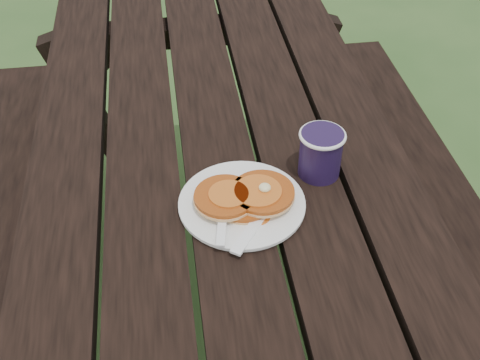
{
  "coord_description": "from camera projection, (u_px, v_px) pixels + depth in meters",
  "views": [
    {
      "loc": [
        -0.09,
        -0.95,
        1.51
      ],
      "look_at": [
        0.02,
        -0.16,
        0.8
      ],
      "focal_mm": 45.0,
      "sensor_mm": 36.0,
      "label": 1
    }
  ],
  "objects": [
    {
      "name": "picnic_table",
      "position": [
        221.0,
        269.0,
        1.47
      ],
      "size": [
        1.36,
        1.8,
        0.75
      ],
      "color": "black",
      "rests_on": "ground"
    },
    {
      "name": "pancake_stack",
      "position": [
        245.0,
        196.0,
        1.08
      ],
      "size": [
        0.18,
        0.12,
        0.04
      ],
      "rotation": [
        0.0,
        0.0,
        0.29
      ],
      "color": "#AE4B13",
      "rests_on": "plate"
    },
    {
      "name": "plate",
      "position": [
        242.0,
        204.0,
        1.09
      ],
      "size": [
        0.27,
        0.27,
        0.01
      ],
      "primitive_type": "cylinder",
      "rotation": [
        0.0,
        0.0,
        -0.24
      ],
      "color": "white",
      "rests_on": "picnic_table"
    },
    {
      "name": "knife",
      "position": [
        259.0,
        219.0,
        1.05
      ],
      "size": [
        0.12,
        0.16,
        0.0
      ],
      "primitive_type": "cube",
      "rotation": [
        0.0,
        0.0,
        -0.62
      ],
      "color": "white",
      "rests_on": "plate"
    },
    {
      "name": "ground",
      "position": [
        224.0,
        353.0,
        1.72
      ],
      "size": [
        60.0,
        60.0,
        0.0
      ],
      "primitive_type": "plane",
      "color": "#2C4B20",
      "rests_on": "ground"
    },
    {
      "name": "coffee_cup",
      "position": [
        321.0,
        151.0,
        1.13
      ],
      "size": [
        0.09,
        0.09,
        0.09
      ],
      "rotation": [
        0.0,
        0.0,
        0.18
      ],
      "color": "#1E1134",
      "rests_on": "picnic_table"
    },
    {
      "name": "fork",
      "position": [
        222.0,
        223.0,
        1.04
      ],
      "size": [
        0.06,
        0.16,
        0.01
      ],
      "primitive_type": null,
      "rotation": [
        0.0,
        0.0,
        -0.18
      ],
      "color": "white",
      "rests_on": "plate"
    }
  ]
}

